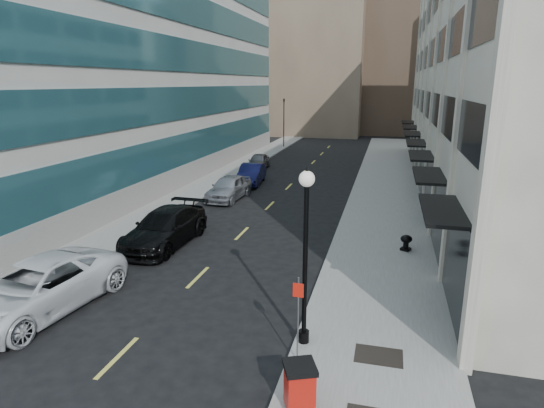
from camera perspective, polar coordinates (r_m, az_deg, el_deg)
The scene contains 21 objects.
ground at distance 13.82m, azimuth -23.61°, elevation -21.70°, with size 160.00×160.00×0.00m, color black.
sidewalk_right at distance 29.53m, azimuth 13.93°, elevation -1.02°, with size 5.00×80.00×0.15m, color gray.
sidewalk_left at distance 32.67m, azimuth -11.39°, elevation 0.66°, with size 3.00×80.00×0.15m, color gray.
building_right at distance 36.70m, azimuth 30.42°, elevation 14.57°, with size 15.30×46.50×18.25m.
building_left at distance 42.55m, azimuth -19.90°, elevation 16.82°, with size 16.14×46.00×20.00m.
skyline_tan_near at distance 77.54m, azimuth 6.22°, elevation 19.32°, with size 14.00×18.00×28.00m, color #836F56.
skyline_brown at distance 80.96m, azimuth 15.75°, elevation 20.82°, with size 12.00×16.00×34.00m, color brown.
skyline_tan_far at distance 89.13m, azimuth 0.49°, elevation 16.89°, with size 12.00×14.00×22.00m, color #836F56.
skyline_stone at distance 75.22m, azimuth 23.33°, elevation 15.32°, with size 10.00×14.00×20.00m, color beige.
grate_far at distance 14.53m, azimuth 13.24°, elevation -18.04°, with size 1.40×1.00×0.01m, color black.
road_centerline at distance 27.70m, azimuth -1.87°, elevation -1.78°, with size 0.15×68.20×0.01m.
traffic_signal at distance 57.97m, azimuth 1.51°, elevation 12.71°, with size 0.66×0.66×6.98m.
car_white_van at distance 18.42m, azimuth -27.43°, elevation -9.32°, with size 3.09×6.69×1.86m, color white.
car_black_pickup at distance 23.59m, azimuth -13.28°, elevation -2.93°, with size 2.51×6.17×1.79m, color black.
car_silver_sedan at distance 32.14m, azimuth -5.44°, elevation 2.07°, with size 2.01×4.99×1.70m, color #9B9DA3.
car_blue_sedan at distance 37.04m, azimuth -2.62°, elevation 3.77°, with size 1.70×4.87×1.61m, color #111342.
car_grey_sedan at distance 43.52m, azimuth -1.72°, elevation 5.36°, with size 1.73×4.29×1.46m, color slate.
trash_bin at distance 11.98m, azimuth 3.48°, elevation -21.74°, with size 1.00×1.00×1.24m.
lamppost at distance 13.44m, azimuth 4.23°, elevation -4.94°, with size 0.46×0.46×5.55m.
sign_post at distance 13.18m, azimuth 3.29°, elevation -12.95°, with size 0.30×0.06×2.61m.
urn_planter at distance 22.84m, azimuth 16.49°, elevation -4.48°, with size 0.55×0.55×0.77m.
Camera 1 is at (7.48, -8.45, 7.97)m, focal length 30.00 mm.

